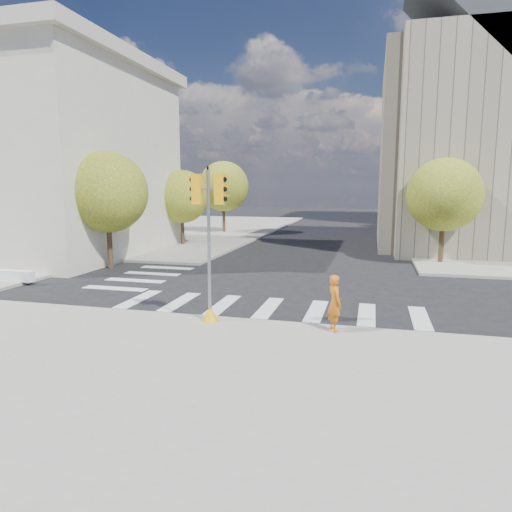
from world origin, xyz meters
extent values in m
plane|color=black|center=(0.00, 0.00, 0.00)|extent=(160.00, 160.00, 0.00)
cube|color=gray|center=(0.00, -11.00, 0.07)|extent=(30.00, 14.00, 0.15)
cube|color=gray|center=(-20.00, 26.00, 0.07)|extent=(28.00, 40.00, 0.15)
cube|color=gray|center=(9.00, 15.00, 7.00)|extent=(8.00, 8.00, 14.00)
cube|color=#383A3F|center=(9.00, 15.00, 15.50)|extent=(7.78, 8.00, 7.78)
cube|color=beige|center=(-20.00, 8.00, 6.00)|extent=(18.00, 14.00, 12.00)
cube|color=#B2AD9E|center=(-20.00, 8.00, 12.30)|extent=(19.00, 15.00, 0.80)
cylinder|color=#382616|center=(-10.50, 4.00, 1.22)|extent=(0.28, 0.28, 2.45)
sphere|color=#3A671D|center=(-10.50, 4.00, 4.21)|extent=(4.40, 4.40, 4.40)
cylinder|color=#382616|center=(-10.50, 14.00, 1.08)|extent=(0.28, 0.28, 2.17)
sphere|color=#3A671D|center=(-10.50, 14.00, 3.77)|extent=(4.00, 4.00, 4.00)
cylinder|color=#382616|center=(-10.50, 24.00, 1.31)|extent=(0.28, 0.28, 2.62)
sphere|color=#3A671D|center=(-10.50, 24.00, 4.54)|extent=(4.80, 4.80, 4.80)
cylinder|color=#382616|center=(7.50, 10.00, 1.19)|extent=(0.28, 0.28, 2.38)
sphere|color=#3A671D|center=(7.50, 10.00, 4.06)|extent=(4.20, 4.20, 4.20)
cylinder|color=#382616|center=(7.50, 22.00, 1.26)|extent=(0.28, 0.28, 2.52)
sphere|color=#3A671D|center=(7.50, 22.00, 4.36)|extent=(4.60, 4.60, 4.60)
cylinder|color=#382616|center=(7.50, 34.00, 1.14)|extent=(0.28, 0.28, 2.27)
sphere|color=#3A671D|center=(7.50, 34.00, 3.88)|extent=(4.00, 4.00, 4.00)
cylinder|color=black|center=(8.00, 14.00, 4.15)|extent=(0.12, 0.12, 8.00)
cube|color=black|center=(8.00, 14.00, 8.15)|extent=(0.35, 0.18, 0.22)
cylinder|color=black|center=(8.00, 28.00, 4.15)|extent=(0.12, 0.12, 8.00)
cube|color=black|center=(8.00, 28.00, 8.15)|extent=(0.35, 0.18, 0.22)
cone|color=#F9A80D|center=(-1.47, -4.60, 0.40)|extent=(0.56, 0.56, 0.50)
cylinder|color=gray|center=(-1.47, -4.60, 2.59)|extent=(0.11, 0.11, 4.89)
cylinder|color=black|center=(-1.47, -4.60, 5.09)|extent=(0.07, 0.07, 0.12)
cylinder|color=gray|center=(-1.47, -4.60, 4.44)|extent=(0.90, 0.07, 0.06)
cube|color=#F9A80D|center=(-1.85, -4.61, 4.44)|extent=(0.30, 0.22, 0.95)
cube|color=#F9A80D|center=(-1.09, -4.59, 4.44)|extent=(0.30, 0.22, 0.95)
imported|color=#C96112|center=(2.56, -4.60, 1.02)|extent=(0.67, 0.76, 1.74)
camera|label=1|loc=(3.59, -18.24, 4.52)|focal=32.00mm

